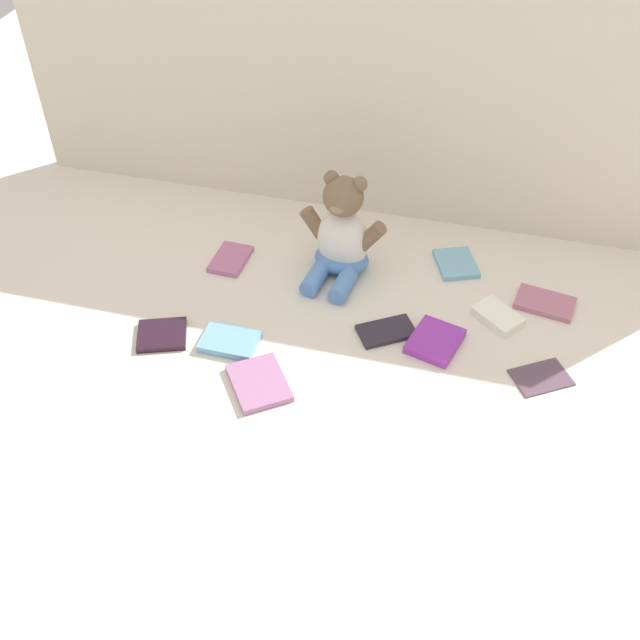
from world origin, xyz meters
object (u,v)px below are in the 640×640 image
object	(u,v)px
book_case_2	(435,341)
book_case_3	(231,259)
book_case_9	(541,377)
book_case_0	(456,264)
book_case_1	(259,383)
book_case_4	(229,342)
book_case_5	(162,335)
teddy_bear	(342,237)
book_case_8	(545,303)
book_case_7	(497,316)
book_case_6	(386,333)

from	to	relation	value
book_case_2	book_case_3	size ratio (longest dim) A/B	1.01
book_case_3	book_case_9	distance (m)	0.74
book_case_0	book_case_9	distance (m)	0.37
book_case_0	book_case_1	distance (m)	0.57
book_case_4	book_case_5	bearing A→B (deg)	96.64
book_case_4	book_case_3	bearing A→B (deg)	19.90
book_case_1	book_case_5	distance (m)	0.25
book_case_0	book_case_9	size ratio (longest dim) A/B	0.96
book_case_5	teddy_bear	bearing A→B (deg)	114.84
teddy_bear	book_case_3	distance (m)	0.27
book_case_8	book_case_7	bearing A→B (deg)	-43.01
book_case_9	book_case_1	bearing A→B (deg)	-106.08
book_case_0	book_case_5	xyz separation A→B (m)	(-0.56, -0.39, -0.00)
book_case_2	book_case_7	bearing A→B (deg)	-122.25
book_case_1	book_case_2	world-z (taller)	book_case_2
book_case_6	book_case_7	distance (m)	0.24
teddy_bear	book_case_2	world-z (taller)	teddy_bear
book_case_3	book_case_5	world-z (taller)	same
teddy_bear	book_case_7	distance (m)	0.38
book_case_0	book_case_9	world-z (taller)	book_case_0
book_case_2	book_case_4	bearing A→B (deg)	29.88
teddy_bear	book_case_0	distance (m)	0.28
book_case_7	book_case_9	xyz separation A→B (m)	(0.10, -0.15, -0.01)
book_case_3	book_case_8	xyz separation A→B (m)	(0.71, 0.03, -0.00)
teddy_bear	book_case_5	size ratio (longest dim) A/B	2.45
book_case_0	book_case_7	world-z (taller)	book_case_7
book_case_3	book_case_2	bearing A→B (deg)	-14.81
book_case_2	book_case_5	size ratio (longest dim) A/B	1.11
book_case_7	teddy_bear	bearing A→B (deg)	-64.35
book_case_3	book_case_7	bearing A→B (deg)	-1.93
book_case_0	book_case_7	distance (m)	0.19
book_case_4	book_case_5	world-z (taller)	book_case_4
teddy_bear	book_case_2	bearing A→B (deg)	-30.98
book_case_1	book_case_3	distance (m)	0.40
teddy_bear	book_case_8	size ratio (longest dim) A/B	1.98
book_case_2	book_case_7	distance (m)	0.16
book_case_9	book_case_2	bearing A→B (deg)	-133.49
teddy_bear	book_case_9	xyz separation A→B (m)	(0.46, -0.23, -0.09)
teddy_bear	book_case_2	xyz separation A→B (m)	(0.24, -0.19, -0.08)
book_case_3	book_case_6	world-z (taller)	book_case_3
book_case_5	book_case_8	bearing A→B (deg)	90.98
teddy_bear	book_case_0	xyz separation A→B (m)	(0.25, 0.08, -0.08)
teddy_bear	book_case_3	world-z (taller)	teddy_bear
book_case_2	book_case_8	xyz separation A→B (m)	(0.21, 0.18, -0.00)
book_case_2	teddy_bear	bearing A→B (deg)	-22.77
book_case_8	book_case_3	bearing A→B (deg)	-78.17
book_case_4	book_case_7	size ratio (longest dim) A/B	1.15
book_case_4	book_case_6	bearing A→B (deg)	-69.42
book_case_3	book_case_4	xyz separation A→B (m)	(0.09, -0.26, 0.00)
book_case_7	book_case_2	bearing A→B (deg)	-8.92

